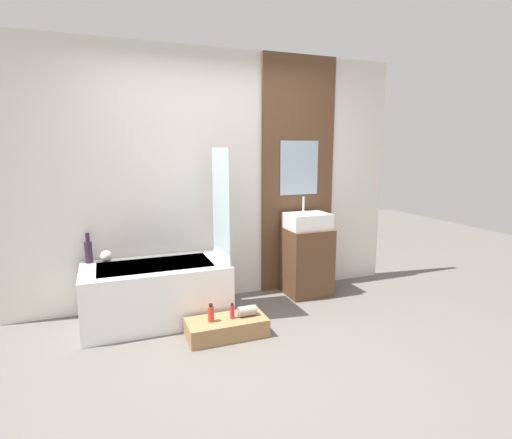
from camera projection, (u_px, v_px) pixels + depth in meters
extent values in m
plane|color=#605B56|center=(273.00, 367.00, 2.97)|extent=(12.00, 12.00, 0.00)
cube|color=silver|center=(215.00, 178.00, 4.19)|extent=(4.20, 0.06, 2.60)
cube|color=brown|center=(298.00, 176.00, 4.49)|extent=(0.87, 0.03, 2.60)
cube|color=#9EB2C6|center=(299.00, 168.00, 4.45)|extent=(0.46, 0.01, 0.60)
cube|color=white|center=(156.00, 292.00, 3.75)|extent=(1.31, 0.72, 0.54)
cube|color=silver|center=(155.00, 265.00, 3.71)|extent=(1.03, 0.50, 0.01)
cube|color=silver|center=(221.00, 205.00, 3.78)|extent=(0.01, 0.56, 1.07)
cube|color=#997047|center=(227.00, 327.00, 3.45)|extent=(0.69, 0.32, 0.16)
cube|color=brown|center=(306.00, 261.00, 4.43)|extent=(0.48, 0.44, 0.74)
cube|color=white|center=(307.00, 221.00, 4.35)|extent=(0.45, 0.35, 0.17)
cylinder|color=silver|center=(303.00, 204.00, 4.41)|extent=(0.02, 0.02, 0.17)
cylinder|color=#2D1E33|center=(89.00, 252.00, 3.74)|extent=(0.07, 0.07, 0.20)
cylinder|color=#2D1E33|center=(87.00, 237.00, 3.71)|extent=(0.04, 0.04, 0.09)
sphere|color=silver|center=(106.00, 256.00, 3.78)|extent=(0.11, 0.11, 0.11)
cylinder|color=red|center=(211.00, 314.00, 3.38)|extent=(0.05, 0.05, 0.13)
cylinder|color=black|center=(211.00, 305.00, 3.37)|extent=(0.03, 0.03, 0.03)
cylinder|color=red|center=(232.00, 312.00, 3.45)|extent=(0.04, 0.04, 0.11)
cylinder|color=black|center=(232.00, 304.00, 3.44)|extent=(0.02, 0.02, 0.02)
cylinder|color=gray|center=(247.00, 311.00, 3.50)|extent=(0.16, 0.09, 0.09)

